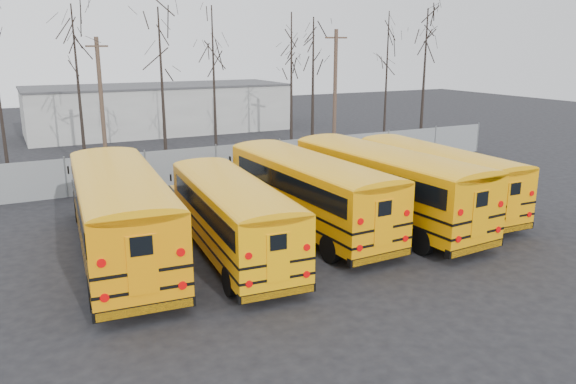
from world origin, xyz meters
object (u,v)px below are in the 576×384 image
bus_d (382,179)px  bus_e (433,172)px  bus_a (119,207)px  utility_pole_right (335,91)px  utility_pole_left (102,104)px  bus_c (306,186)px  bus_b (230,210)px

bus_d → bus_e: bearing=6.7°
bus_d → bus_e: size_ratio=1.11×
bus_a → utility_pole_right: (17.71, 14.33, 2.41)m
bus_a → utility_pole_left: 15.47m
bus_c → utility_pole_left: (-5.43, 15.17, 2.22)m
bus_b → bus_c: bearing=23.5°
bus_d → bus_e: 3.42m
bus_d → utility_pole_right: (6.87, 14.99, 2.44)m
bus_c → utility_pole_right: bearing=52.5°
utility_pole_left → utility_pole_right: (15.64, -0.86, 0.30)m
bus_a → bus_d: 10.86m
bus_d → bus_c: bearing=164.9°
bus_b → bus_d: bearing=9.7°
bus_d → utility_pole_left: size_ratio=1.51×
bus_a → utility_pole_left: bearing=86.9°
bus_a → bus_d: bus_a is taller
bus_c → bus_a: bearing=178.1°
bus_a → utility_pole_right: 22.91m
bus_b → utility_pole_right: utility_pole_right is taller
bus_e → utility_pole_left: bearing=130.0°
utility_pole_left → bus_b: bearing=-106.6°
bus_e → utility_pole_right: size_ratio=1.27×
bus_a → bus_c: (7.50, 0.01, -0.11)m
bus_c → bus_e: bearing=-2.6°
bus_b → bus_d: bus_d is taller
bus_a → bus_b: bearing=-15.3°
utility_pole_left → bus_c: bearing=-92.4°
bus_a → bus_c: 7.50m
bus_a → utility_pole_right: bearing=43.6°
bus_b → bus_d: (7.19, 0.66, 0.23)m
bus_b → bus_e: bearing=11.3°
bus_b → utility_pole_right: size_ratio=1.24×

